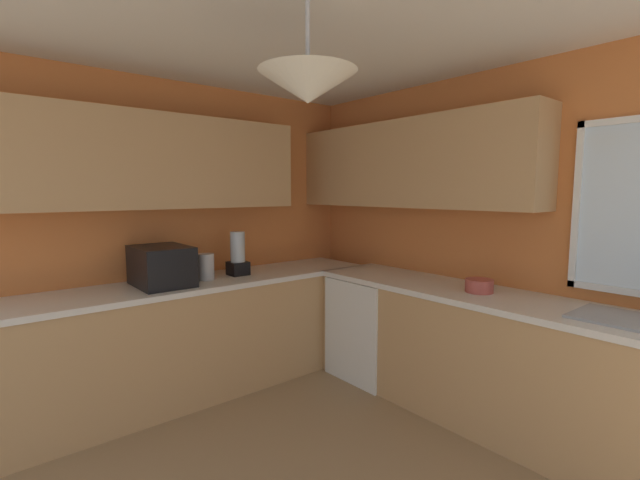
# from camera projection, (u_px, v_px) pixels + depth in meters

# --- Properties ---
(room_shell) EXTENTS (3.98, 3.74, 2.52)m
(room_shell) POSITION_uv_depth(u_px,v_px,m) (305.00, 160.00, 2.91)
(room_shell) COLOR #D17238
(room_shell) RESTS_ON ground_plane
(counter_run_left) EXTENTS (0.65, 3.35, 0.89)m
(counter_run_left) POSITION_uv_depth(u_px,v_px,m) (178.00, 341.00, 3.33)
(counter_run_left) COLOR tan
(counter_run_left) RESTS_ON ground_plane
(counter_run_back) EXTENTS (3.07, 0.65, 0.89)m
(counter_run_back) POSITION_uv_depth(u_px,v_px,m) (507.00, 364.00, 2.88)
(counter_run_back) COLOR tan
(counter_run_back) RESTS_ON ground_plane
(dishwasher) EXTENTS (0.60, 0.60, 0.85)m
(dishwasher) POSITION_uv_depth(u_px,v_px,m) (374.00, 326.00, 3.76)
(dishwasher) COLOR white
(dishwasher) RESTS_ON ground_plane
(microwave) EXTENTS (0.48, 0.36, 0.29)m
(microwave) POSITION_uv_depth(u_px,v_px,m) (162.00, 266.00, 3.20)
(microwave) COLOR black
(microwave) RESTS_ON counter_run_left
(kettle) EXTENTS (0.12, 0.12, 0.21)m
(kettle) POSITION_uv_depth(u_px,v_px,m) (206.00, 267.00, 3.41)
(kettle) COLOR #B7B7BC
(kettle) RESTS_ON counter_run_left
(bowl) EXTENTS (0.19, 0.19, 0.09)m
(bowl) POSITION_uv_depth(u_px,v_px,m) (479.00, 286.00, 2.99)
(bowl) COLOR #B74C42
(bowl) RESTS_ON counter_run_back
(blender_appliance) EXTENTS (0.15, 0.15, 0.36)m
(blender_appliance) POSITION_uv_depth(u_px,v_px,m) (238.00, 256.00, 3.60)
(blender_appliance) COLOR black
(blender_appliance) RESTS_ON counter_run_left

